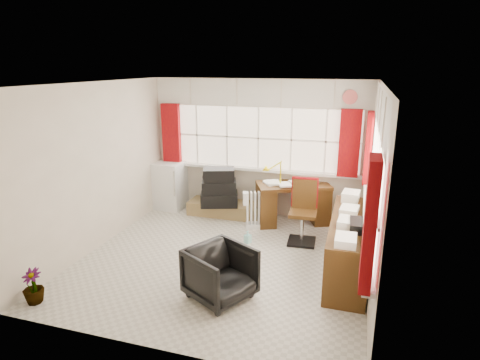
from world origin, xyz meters
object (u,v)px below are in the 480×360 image
(task_chair, at_px, (304,208))
(mini_fridge, at_px, (171,185))
(credenza, at_px, (349,244))
(radiator, at_px, (259,213))
(crt_tv, at_px, (219,186))
(office_chair, at_px, (220,273))
(tv_bench, at_px, (226,209))
(desk_lamp, at_px, (281,169))
(desk, at_px, (293,201))

(task_chair, height_order, mini_fridge, task_chair)
(credenza, height_order, mini_fridge, mini_fridge)
(radiator, distance_m, crt_tv, 1.14)
(office_chair, bearing_deg, mini_fridge, 65.09)
(tv_bench, bearing_deg, crt_tv, 139.57)
(tv_bench, xyz_separation_m, crt_tv, (-0.20, 0.17, 0.38))
(desk_lamp, relative_size, radiator, 0.66)
(desk_lamp, xyz_separation_m, crt_tv, (-1.26, 0.34, -0.52))
(radiator, relative_size, mini_fridge, 0.71)
(desk, relative_size, credenza, 0.70)
(desk, xyz_separation_m, credenza, (1.02, -1.51, -0.01))
(tv_bench, height_order, mini_fridge, mini_fridge)
(radiator, height_order, crt_tv, crt_tv)
(crt_tv, bearing_deg, desk, -7.09)
(desk_lamp, bearing_deg, credenza, -47.87)
(office_chair, relative_size, radiator, 1.09)
(task_chair, xyz_separation_m, crt_tv, (-1.75, 0.88, -0.04))
(credenza, bearing_deg, radiator, 144.46)
(task_chair, bearing_deg, credenza, -48.05)
(tv_bench, bearing_deg, credenza, -33.70)
(radiator, height_order, credenza, credenza)
(desk_lamp, xyz_separation_m, radiator, (-0.31, -0.25, -0.76))
(credenza, bearing_deg, desk_lamp, 132.13)
(credenza, bearing_deg, tv_bench, 146.30)
(desk, bearing_deg, tv_bench, 179.58)
(task_chair, relative_size, radiator, 1.58)
(desk_lamp, xyz_separation_m, office_chair, (-0.22, -2.49, -0.70))
(desk, relative_size, task_chair, 1.36)
(task_chair, height_order, radiator, task_chair)
(crt_tv, bearing_deg, desk_lamp, -15.13)
(credenza, bearing_deg, mini_fridge, 155.09)
(desk, height_order, tv_bench, desk)
(desk_lamp, height_order, office_chair, desk_lamp)
(credenza, bearing_deg, task_chair, 131.95)
(mini_fridge, bearing_deg, desk_lamp, -6.36)
(desk_lamp, relative_size, office_chair, 0.61)
(tv_bench, bearing_deg, task_chair, -24.48)
(desk_lamp, height_order, mini_fridge, desk_lamp)
(tv_bench, bearing_deg, office_chair, -72.51)
(office_chair, bearing_deg, desk_lamp, 23.92)
(desk, distance_m, crt_tv, 1.48)
(desk_lamp, height_order, crt_tv, desk_lamp)
(task_chair, height_order, office_chair, task_chair)
(desk, height_order, crt_tv, crt_tv)
(desk_lamp, xyz_separation_m, tv_bench, (-1.06, 0.17, -0.90))
(task_chair, distance_m, mini_fridge, 2.82)
(desk_lamp, bearing_deg, task_chair, -47.60)
(credenza, bearing_deg, office_chair, -141.64)
(desk, xyz_separation_m, office_chair, (-0.42, -2.65, -0.08))
(mini_fridge, bearing_deg, crt_tv, 5.50)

